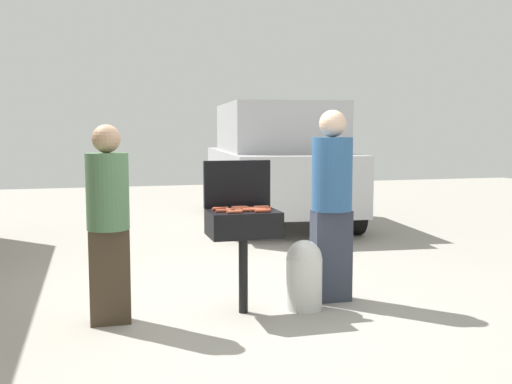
{
  "coord_description": "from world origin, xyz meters",
  "views": [
    {
      "loc": [
        -1.13,
        -5.17,
        1.59
      ],
      "look_at": [
        0.35,
        0.32,
        1.0
      ],
      "focal_mm": 42.49,
      "sensor_mm": 36.0,
      "label": 1
    }
  ],
  "objects_px": {
    "hot_dog_0": "(219,209)",
    "hot_dog_2": "(239,207)",
    "hot_dog_1": "(255,208)",
    "hot_dog_5": "(243,210)",
    "person_left": "(108,217)",
    "hot_dog_15": "(261,207)",
    "parked_minivan": "(276,162)",
    "person_right": "(332,198)",
    "hot_dog_11": "(262,211)",
    "hot_dog_14": "(241,208)",
    "hot_dog_10": "(250,209)",
    "propane_tank": "(304,273)",
    "hot_dog_8": "(240,209)",
    "hot_dog_4": "(234,212)",
    "bbq_grill": "(243,227)",
    "hot_dog_6": "(224,211)",
    "hot_dog_7": "(263,210)",
    "hot_dog_12": "(221,208)",
    "hot_dog_3": "(263,208)",
    "hot_dog_9": "(258,210)",
    "hot_dog_13": "(233,209)"
  },
  "relations": [
    {
      "from": "hot_dog_15",
      "to": "parked_minivan",
      "type": "distance_m",
      "value": 5.11
    },
    {
      "from": "hot_dog_1",
      "to": "hot_dog_13",
      "type": "distance_m",
      "value": 0.2
    },
    {
      "from": "hot_dog_5",
      "to": "person_left",
      "type": "height_order",
      "value": "person_left"
    },
    {
      "from": "hot_dog_8",
      "to": "hot_dog_10",
      "type": "relative_size",
      "value": 1.0
    },
    {
      "from": "bbq_grill",
      "to": "hot_dog_2",
      "type": "xyz_separation_m",
      "value": [
        -0.01,
        0.13,
        0.15
      ]
    },
    {
      "from": "hot_dog_4",
      "to": "person_right",
      "type": "xyz_separation_m",
      "value": [
        0.99,
        0.3,
        0.05
      ]
    },
    {
      "from": "bbq_grill",
      "to": "hot_dog_0",
      "type": "relative_size",
      "value": 6.89
    },
    {
      "from": "person_right",
      "to": "hot_dog_11",
      "type": "bearing_deg",
      "value": 31.2
    },
    {
      "from": "propane_tank",
      "to": "parked_minivan",
      "type": "height_order",
      "value": "parked_minivan"
    },
    {
      "from": "hot_dog_4",
      "to": "hot_dog_6",
      "type": "xyz_separation_m",
      "value": [
        -0.07,
        0.09,
        0.0
      ]
    },
    {
      "from": "hot_dog_11",
      "to": "bbq_grill",
      "type": "bearing_deg",
      "value": 130.37
    },
    {
      "from": "hot_dog_5",
      "to": "person_left",
      "type": "bearing_deg",
      "value": 175.88
    },
    {
      "from": "hot_dog_2",
      "to": "hot_dog_9",
      "type": "bearing_deg",
      "value": -58.47
    },
    {
      "from": "hot_dog_6",
      "to": "hot_dog_11",
      "type": "xyz_separation_m",
      "value": [
        0.31,
        -0.1,
        0.0
      ]
    },
    {
      "from": "hot_dog_10",
      "to": "propane_tank",
      "type": "distance_m",
      "value": 0.77
    },
    {
      "from": "hot_dog_8",
      "to": "hot_dog_4",
      "type": "bearing_deg",
      "value": -116.35
    },
    {
      "from": "hot_dog_10",
      "to": "hot_dog_12",
      "type": "height_order",
      "value": "same"
    },
    {
      "from": "hot_dog_2",
      "to": "hot_dog_11",
      "type": "bearing_deg",
      "value": -63.95
    },
    {
      "from": "hot_dog_2",
      "to": "hot_dog_1",
      "type": "bearing_deg",
      "value": -35.85
    },
    {
      "from": "hot_dog_15",
      "to": "propane_tank",
      "type": "height_order",
      "value": "hot_dog_15"
    },
    {
      "from": "hot_dog_1",
      "to": "hot_dog_6",
      "type": "distance_m",
      "value": 0.31
    },
    {
      "from": "hot_dog_13",
      "to": "hot_dog_4",
      "type": "bearing_deg",
      "value": -100.09
    },
    {
      "from": "hot_dog_5",
      "to": "hot_dog_10",
      "type": "xyz_separation_m",
      "value": [
        0.08,
        0.05,
        0.0
      ]
    },
    {
      "from": "hot_dog_0",
      "to": "hot_dog_9",
      "type": "bearing_deg",
      "value": -25.03
    },
    {
      "from": "hot_dog_6",
      "to": "hot_dog_14",
      "type": "bearing_deg",
      "value": 39.17
    },
    {
      "from": "person_right",
      "to": "hot_dog_6",
      "type": "bearing_deg",
      "value": 20.09
    },
    {
      "from": "hot_dog_9",
      "to": "parked_minivan",
      "type": "height_order",
      "value": "parked_minivan"
    },
    {
      "from": "person_right",
      "to": "hot_dog_8",
      "type": "bearing_deg",
      "value": 16.21
    },
    {
      "from": "hot_dog_12",
      "to": "person_left",
      "type": "distance_m",
      "value": 0.95
    },
    {
      "from": "hot_dog_4",
      "to": "propane_tank",
      "type": "distance_m",
      "value": 0.89
    },
    {
      "from": "hot_dog_11",
      "to": "parked_minivan",
      "type": "distance_m",
      "value": 5.37
    },
    {
      "from": "hot_dog_7",
      "to": "person_right",
      "type": "distance_m",
      "value": 0.78
    },
    {
      "from": "hot_dog_1",
      "to": "hot_dog_5",
      "type": "distance_m",
      "value": 0.18
    },
    {
      "from": "hot_dog_0",
      "to": "hot_dog_2",
      "type": "relative_size",
      "value": 1.0
    },
    {
      "from": "hot_dog_0",
      "to": "hot_dog_13",
      "type": "relative_size",
      "value": 1.0
    },
    {
      "from": "hot_dog_4",
      "to": "hot_dog_6",
      "type": "bearing_deg",
      "value": 128.09
    },
    {
      "from": "hot_dog_2",
      "to": "hot_dog_4",
      "type": "height_order",
      "value": "same"
    },
    {
      "from": "parked_minivan",
      "to": "hot_dog_12",
      "type": "bearing_deg",
      "value": 72.77
    },
    {
      "from": "hot_dog_1",
      "to": "person_right",
      "type": "relative_size",
      "value": 0.07
    },
    {
      "from": "hot_dog_3",
      "to": "propane_tank",
      "type": "height_order",
      "value": "hot_dog_3"
    },
    {
      "from": "hot_dog_9",
      "to": "parked_minivan",
      "type": "bearing_deg",
      "value": 71.4
    },
    {
      "from": "hot_dog_10",
      "to": "hot_dog_13",
      "type": "xyz_separation_m",
      "value": [
        -0.14,
        0.04,
        0.0
      ]
    },
    {
      "from": "hot_dog_8",
      "to": "person_left",
      "type": "distance_m",
      "value": 1.11
    },
    {
      "from": "hot_dog_8",
      "to": "person_left",
      "type": "bearing_deg",
      "value": -178.12
    },
    {
      "from": "hot_dog_0",
      "to": "hot_dog_4",
      "type": "distance_m",
      "value": 0.23
    },
    {
      "from": "hot_dog_7",
      "to": "person_left",
      "type": "distance_m",
      "value": 1.28
    },
    {
      "from": "hot_dog_5",
      "to": "bbq_grill",
      "type": "bearing_deg",
      "value": 73.05
    },
    {
      "from": "hot_dog_14",
      "to": "hot_dog_15",
      "type": "distance_m",
      "value": 0.18
    },
    {
      "from": "bbq_grill",
      "to": "person_right",
      "type": "relative_size",
      "value": 0.51
    },
    {
      "from": "hot_dog_2",
      "to": "parked_minivan",
      "type": "relative_size",
      "value": 0.03
    }
  ]
}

